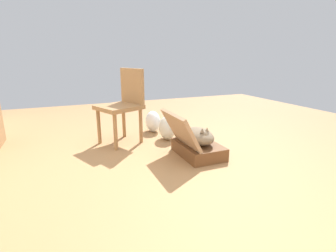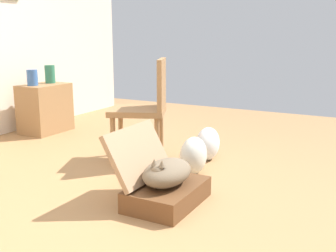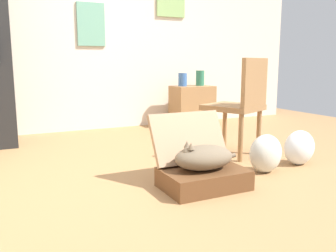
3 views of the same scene
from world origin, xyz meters
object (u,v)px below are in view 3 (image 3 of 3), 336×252
Objects in this scene: side_table at (192,106)px; plastic_bag_white at (266,154)px; chair at (240,103)px; vase_tall at (183,80)px; plastic_bag_clear at (299,148)px; vase_short at (200,78)px; suitcase_base at (204,179)px; cat at (203,157)px.

plastic_bag_white is at bearing -104.21° from side_table.
vase_tall is at bearing -123.19° from chair.
plastic_bag_clear is 1.43× the size of vase_short.
suitcase_base is at bearing -114.74° from vase_tall.
side_table is 0.61× the size of chair.
chair is at bearing 121.01° from plastic_bag_clear.
vase_tall reaches higher than plastic_bag_clear.
plastic_bag_clear is (1.06, 0.15, -0.07)m from cat.
plastic_bag_clear is 1.69× the size of vase_tall.
chair is (-0.27, -1.63, -0.14)m from vase_tall.
chair is at bearing -108.53° from vase_short.
plastic_bag_white is 0.34× the size of chair.
cat is 1.07m from plastic_bag_clear.
plastic_bag_white is 1.04× the size of plastic_bag_clear.
vase_short is (0.68, 2.16, 0.50)m from plastic_bag_white.
vase_short is (0.27, -0.00, 0.02)m from vase_tall.
vase_tall is at bearing 65.15° from cat.
cat is at bearing -114.85° from vase_tall.
vase_tall is (-0.01, 2.11, 0.49)m from plastic_bag_clear.
chair reaches higher than vase_short.
plastic_bag_white is 1.48× the size of vase_short.
suitcase_base is at bearing 15.57° from chair.
plastic_bag_clear is at bearing 8.23° from cat.
suitcase_base is 1.07m from plastic_bag_clear.
side_table is 2.66× the size of vase_short.
cat is 0.93× the size of side_table.
side_table is at bearing 86.54° from plastic_bag_clear.
chair is at bearing 76.19° from plastic_bag_white.
chair reaches higher than plastic_bag_clear.
side_table reaches higher than suitcase_base.
plastic_bag_white is at bearing 52.51° from chair.
suitcase_base is 2.55m from vase_tall.
suitcase_base is 1.08m from chair.
vase_short is (1.31, 2.26, 0.59)m from suitcase_base.
chair reaches higher than vase_tall.
side_table is 0.41m from vase_short.
plastic_bag_clear reaches higher than suitcase_base.
plastic_bag_clear is 0.54× the size of side_table.
plastic_bag_clear is at bearing 97.33° from chair.
vase_tall is 1.66m from chair.
suitcase_base is 1.93× the size of plastic_bag_clear.
side_table is at bearing -168.84° from vase_short.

